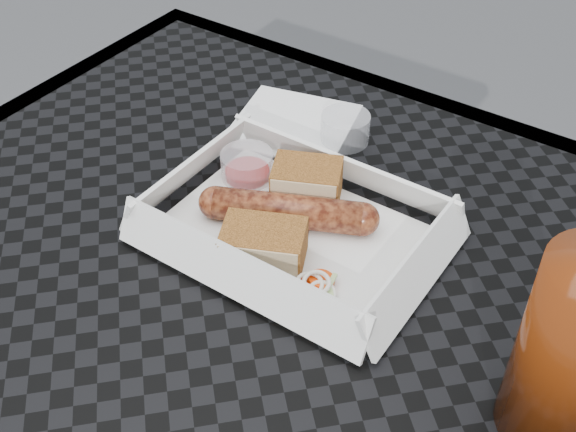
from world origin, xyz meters
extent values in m
cube|color=black|center=(0.00, 0.00, 0.74)|extent=(0.80, 0.80, 0.01)
cube|color=black|center=(0.00, 0.39, 0.73)|extent=(0.80, 0.03, 0.03)
cylinder|color=black|center=(-0.35, 0.35, 0.36)|extent=(0.03, 0.03, 0.73)
cube|color=white|center=(-0.02, 0.12, 0.75)|extent=(0.22, 0.15, 0.00)
cylinder|color=brown|center=(-0.03, 0.12, 0.76)|extent=(0.13, 0.08, 0.03)
sphere|color=brown|center=(0.03, 0.15, 0.76)|extent=(0.03, 0.03, 0.03)
sphere|color=brown|center=(-0.09, 0.10, 0.76)|extent=(0.03, 0.03, 0.03)
cube|color=brown|center=(-0.03, 0.16, 0.77)|extent=(0.07, 0.07, 0.04)
cube|color=brown|center=(-0.02, 0.07, 0.77)|extent=(0.08, 0.07, 0.03)
cylinder|color=#E03F09|center=(0.04, 0.07, 0.75)|extent=(0.02, 0.02, 0.00)
torus|color=white|center=(0.04, 0.07, 0.75)|extent=(0.02, 0.02, 0.00)
cube|color=#B2D17F|center=(0.05, 0.07, 0.75)|extent=(0.02, 0.02, 0.00)
cube|color=white|center=(-0.11, 0.26, 0.75)|extent=(0.15, 0.15, 0.00)
cylinder|color=maroon|center=(-0.10, 0.16, 0.76)|extent=(0.05, 0.05, 0.03)
cylinder|color=silver|center=(-0.05, 0.27, 0.76)|extent=(0.05, 0.05, 0.03)
cylinder|color=#541D07|center=(0.23, 0.06, 0.82)|extent=(0.07, 0.07, 0.15)
camera|label=1|loc=(0.24, -0.27, 1.18)|focal=45.00mm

